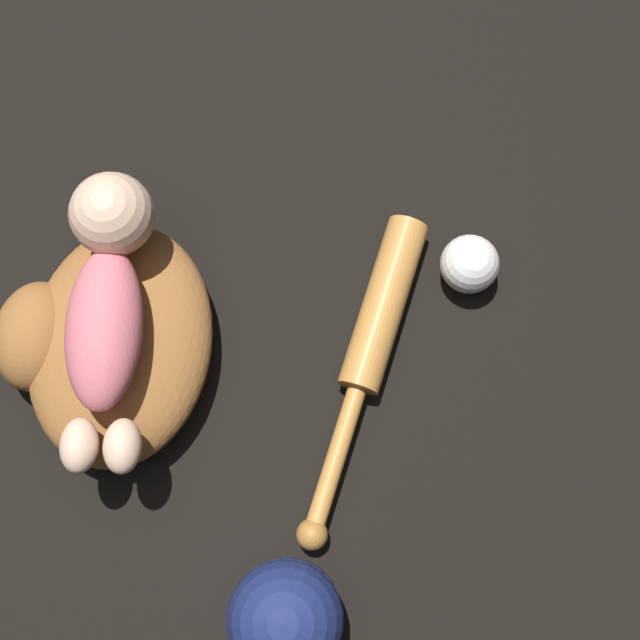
# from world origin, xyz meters

# --- Properties ---
(ground_plane) EXTENTS (6.00, 6.00, 0.00)m
(ground_plane) POSITION_xyz_m (0.00, 0.00, 0.00)
(ground_plane) COLOR black
(baseball_glove) EXTENTS (0.38, 0.34, 0.10)m
(baseball_glove) POSITION_xyz_m (0.04, 0.02, 0.05)
(baseball_glove) COLOR #935B2D
(baseball_glove) RESTS_ON ground
(baby_figure) EXTENTS (0.36, 0.22, 0.10)m
(baby_figure) POSITION_xyz_m (0.08, 0.01, 0.14)
(baby_figure) COLOR #D16670
(baby_figure) RESTS_ON baseball_glove
(baseball_bat) EXTENTS (0.45, 0.09, 0.06)m
(baseball_bat) POSITION_xyz_m (0.18, -0.30, 0.03)
(baseball_bat) COLOR #C6843D
(baseball_bat) RESTS_ON ground
(baseball) EXTENTS (0.08, 0.08, 0.08)m
(baseball) POSITION_xyz_m (0.33, -0.38, 0.04)
(baseball) COLOR white
(baseball) RESTS_ON ground
(baseball_cap) EXTENTS (0.21, 0.20, 0.14)m
(baseball_cap) POSITION_xyz_m (-0.18, -0.34, 0.06)
(baseball_cap) COLOR navy
(baseball_cap) RESTS_ON ground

